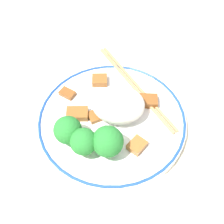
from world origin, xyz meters
TOP-DOWN VIEW (x-y plane):
  - ground_plane at (0.00, 0.00)m, footprint 3.00×3.00m
  - plate at (0.00, 0.00)m, footprint 0.26×0.26m
  - rice_mound at (-0.01, -0.01)m, footprint 0.09×0.08m
  - broccoli_back_left at (0.07, 0.05)m, footprint 0.05×0.05m
  - broccoli_back_center at (0.04, 0.07)m, footprint 0.04×0.04m
  - broccoli_back_right at (-0.00, 0.07)m, footprint 0.05×0.05m
  - meat_near_front at (-0.06, -0.04)m, footprint 0.03×0.03m
  - meat_near_left at (0.03, -0.08)m, footprint 0.03×0.03m
  - meat_near_right at (0.06, -0.00)m, footprint 0.04×0.03m
  - meat_near_back at (0.09, -0.05)m, footprint 0.03×0.03m
  - meat_on_rice_edge at (0.03, 0.00)m, footprint 0.03×0.03m
  - meat_mid_left at (-0.05, 0.05)m, footprint 0.04×0.04m
  - chopsticks at (-0.04, -0.08)m, footprint 0.16×0.20m
  - drinking_glass at (-0.16, 0.14)m, footprint 0.08×0.08m

SIDE VIEW (x-z plane):
  - ground_plane at x=0.00m, z-range 0.00..0.00m
  - plate at x=0.00m, z-range 0.00..0.02m
  - chopsticks at x=-0.04m, z-range 0.02..0.02m
  - meat_on_rice_edge at x=0.03m, z-range 0.02..0.02m
  - meat_near_back at x=0.09m, z-range 0.02..0.02m
  - meat_mid_left at x=-0.05m, z-range 0.02..0.03m
  - meat_near_left at x=0.03m, z-range 0.02..0.03m
  - meat_near_front at x=-0.06m, z-range 0.02..0.03m
  - meat_near_right at x=0.06m, z-range 0.02..0.03m
  - rice_mound at x=-0.01m, z-range 0.02..0.06m
  - broccoli_back_left at x=0.07m, z-range 0.02..0.07m
  - broccoli_back_center at x=0.04m, z-range 0.02..0.07m
  - broccoli_back_right at x=0.00m, z-range 0.02..0.08m
  - drinking_glass at x=-0.16m, z-range 0.00..0.11m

